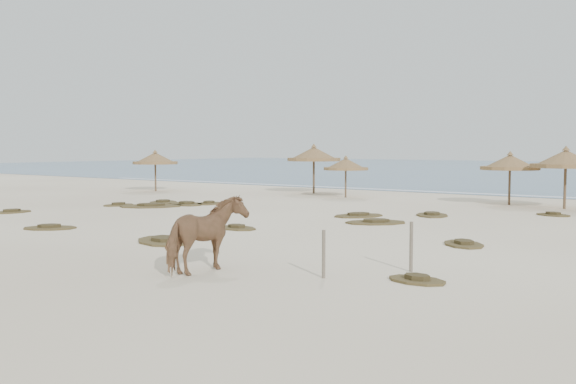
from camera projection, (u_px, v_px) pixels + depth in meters
name	position (u px, v px, depth m)	size (l,w,h in m)	color
ground	(184.00, 245.00, 19.33)	(160.00, 160.00, 0.00)	#F3E7C8
foam_line	(484.00, 194.00, 40.21)	(70.00, 0.60, 0.01)	silver
palapa_0	(155.00, 159.00, 42.96)	(3.64, 3.64, 2.79)	brown
palapa_1	(346.00, 165.00, 37.57)	(3.01, 3.01, 2.48)	brown
palapa_2	(314.00, 155.00, 40.90)	(4.32, 4.32, 3.18)	brown
palapa_3	(510.00, 163.00, 32.65)	(3.31, 3.31, 2.76)	brown
palapa_4	(566.00, 160.00, 30.47)	(3.67, 3.67, 3.03)	brown
horse	(206.00, 235.00, 15.05)	(0.97, 2.12, 1.79)	brown
fence_post_near	(324.00, 254.00, 14.43)	(0.08, 0.08, 1.09)	#6E6152
fence_post_far	(411.00, 247.00, 15.15)	(0.09, 0.09, 1.19)	#6E6152
scrub_0	(12.00, 212.00, 28.90)	(1.37, 1.91, 0.16)	brown
scrub_1	(151.00, 206.00, 31.82)	(3.61, 3.67, 0.16)	brown
scrub_2	(237.00, 227.00, 23.15)	(1.80, 1.31, 0.16)	brown
scrub_3	(376.00, 222.00, 24.88)	(2.82, 2.83, 0.16)	brown
scrub_4	(464.00, 244.00, 19.27)	(1.94, 2.04, 0.16)	brown
scrub_6	(186.00, 204.00, 32.94)	(2.81, 2.45, 0.16)	brown
scrub_7	(432.00, 215.00, 27.57)	(2.13, 2.44, 0.16)	brown
scrub_8	(118.00, 205.00, 32.37)	(1.28, 1.76, 0.16)	brown
scrub_9	(164.00, 240.00, 19.95)	(2.87, 2.46, 0.16)	brown
scrub_10	(553.00, 214.00, 27.63)	(1.72, 1.37, 0.16)	brown
scrub_11	(50.00, 227.00, 23.19)	(2.28, 2.15, 0.16)	brown
scrub_12	(417.00, 279.00, 14.05)	(1.42, 0.99, 0.16)	brown
scrub_13	(358.00, 215.00, 27.32)	(2.35, 2.71, 0.16)	brown
scrub_14	(163.00, 202.00, 33.98)	(2.45, 2.58, 0.16)	brown
scrub_15	(209.00, 203.00, 33.28)	(1.74, 2.05, 0.16)	brown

